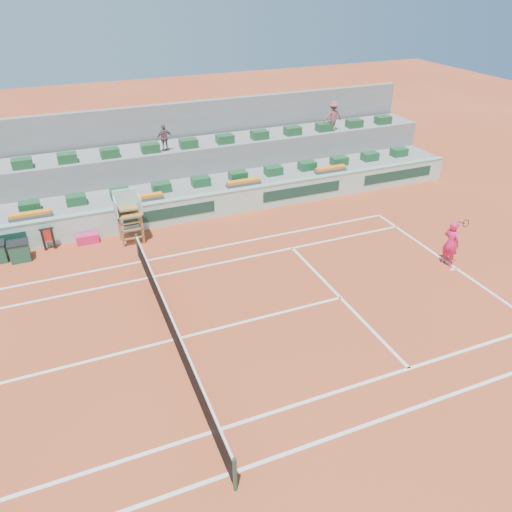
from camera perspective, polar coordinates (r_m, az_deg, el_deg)
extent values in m
plane|color=#A83F20|center=(17.03, -9.41, -9.43)|extent=(90.00, 90.00, 0.00)
cube|color=gray|center=(25.89, -15.36, 5.98)|extent=(36.00, 4.00, 1.20)
cube|color=gray|center=(27.11, -16.09, 8.59)|extent=(36.00, 2.40, 2.60)
cube|color=gray|center=(28.33, -16.82, 11.34)|extent=(36.00, 0.40, 4.40)
cube|color=#EC1E64|center=(23.54, -18.71, 1.89)|extent=(0.97, 0.43, 0.43)
imported|color=#724C56|center=(26.19, -10.41, 13.14)|extent=(0.84, 0.45, 1.37)
imported|color=#8E4750|center=(29.56, 8.79, 15.52)|extent=(1.13, 0.71, 1.67)
cube|color=white|center=(22.09, 21.92, -1.33)|extent=(0.12, 10.97, 0.01)
cube|color=white|center=(13.32, -3.10, -23.61)|extent=(23.77, 0.12, 0.01)
cube|color=white|center=(21.51, -12.99, -0.63)|extent=(23.77, 0.12, 0.01)
cube|color=white|center=(14.14, -5.08, -19.41)|extent=(23.77, 0.12, 0.01)
cube|color=white|center=(20.34, -12.25, -2.46)|extent=(23.77, 0.12, 0.01)
cube|color=white|center=(19.01, 9.63, -4.72)|extent=(0.12, 8.23, 0.01)
cube|color=white|center=(17.03, -9.41, -9.42)|extent=(12.80, 0.12, 0.01)
cube|color=white|center=(21.99, 21.63, -1.41)|extent=(0.30, 0.12, 0.01)
cube|color=black|center=(16.75, -9.54, -8.22)|extent=(0.03, 11.87, 0.92)
cube|color=silver|center=(16.45, -9.69, -6.86)|extent=(0.06, 11.87, 0.07)
cylinder|color=#1E4832|center=(12.63, -2.42, -23.69)|extent=(0.10, 0.10, 1.10)
cylinder|color=#1E4832|center=(21.64, -13.38, 1.17)|extent=(0.10, 0.10, 1.10)
cube|color=#ADDAC7|center=(23.89, -14.54, 4.03)|extent=(36.00, 0.30, 1.20)
cube|color=#80AC99|center=(23.63, -14.73, 5.39)|extent=(36.00, 0.34, 0.06)
cube|color=#153B2D|center=(24.01, -9.80, 4.85)|extent=(4.40, 0.02, 0.56)
cube|color=#153B2D|center=(26.21, 5.30, 7.38)|extent=(4.40, 0.02, 0.56)
cube|color=#153B2D|center=(29.31, 15.93, 8.86)|extent=(4.40, 0.02, 0.56)
cube|color=olive|center=(22.52, -15.06, 2.50)|extent=(0.08, 0.08, 1.35)
cube|color=olive|center=(22.61, -12.83, 2.93)|extent=(0.08, 0.08, 1.35)
cube|color=olive|center=(23.14, -15.34, 3.24)|extent=(0.08, 0.08, 1.35)
cube|color=olive|center=(23.24, -13.16, 3.65)|extent=(0.08, 0.08, 1.35)
cube|color=olive|center=(22.57, -14.32, 4.70)|extent=(1.10, 0.90, 0.08)
cube|color=#ADDAC7|center=(22.71, -14.65, 6.24)|extent=(1.10, 0.08, 1.00)
cube|color=#ADDAC7|center=(22.37, -15.74, 5.29)|extent=(0.06, 0.90, 0.80)
cube|color=#ADDAC7|center=(22.48, -13.13, 5.77)|extent=(0.06, 0.90, 0.80)
cube|color=olive|center=(22.56, -14.44, 5.35)|extent=(0.80, 0.60, 0.08)
cube|color=olive|center=(22.71, -13.84, 1.99)|extent=(0.90, 0.08, 0.06)
cube|color=olive|center=(22.53, -13.97, 2.88)|extent=(0.90, 0.08, 0.06)
cube|color=olive|center=(22.38, -14.08, 3.68)|extent=(0.90, 0.08, 0.06)
cube|color=#1B512B|center=(24.69, -24.45, 5.17)|extent=(0.90, 0.60, 0.44)
cube|color=#1B512B|center=(24.64, -19.87, 6.08)|extent=(0.90, 0.60, 0.44)
cube|color=#1B512B|center=(24.75, -15.29, 6.94)|extent=(0.90, 0.60, 0.44)
cube|color=#1B512B|center=(25.02, -10.76, 7.75)|extent=(0.90, 0.60, 0.44)
cube|color=#1B512B|center=(25.45, -6.34, 8.49)|extent=(0.90, 0.60, 0.44)
cube|color=#1B512B|center=(26.02, -2.07, 9.15)|extent=(0.90, 0.60, 0.44)
cube|color=#1B512B|center=(26.73, 2.00, 9.73)|extent=(0.90, 0.60, 0.44)
cube|color=#1B512B|center=(27.57, 5.86, 10.24)|extent=(0.90, 0.60, 0.44)
cube|color=#1B512B|center=(28.52, 9.49, 10.68)|extent=(0.90, 0.60, 0.44)
cube|color=#1B512B|center=(29.58, 12.87, 11.04)|extent=(0.90, 0.60, 0.44)
cube|color=#1B512B|center=(30.73, 16.03, 11.35)|extent=(0.90, 0.60, 0.44)
cube|color=#1B512B|center=(25.99, -25.17, 9.56)|extent=(0.90, 0.60, 0.44)
cube|color=#1B512B|center=(25.94, -20.78, 10.44)|extent=(0.90, 0.60, 0.44)
cube|color=#1B512B|center=(26.05, -16.37, 11.25)|extent=(0.90, 0.60, 0.44)
cube|color=#1B512B|center=(26.31, -12.00, 11.99)|extent=(0.90, 0.60, 0.44)
cube|color=#1B512B|center=(26.71, -7.72, 12.65)|extent=(0.90, 0.60, 0.44)
cube|color=#1B512B|center=(27.26, -3.57, 13.21)|extent=(0.90, 0.60, 0.44)
cube|color=#1B512B|center=(27.94, 0.42, 13.69)|extent=(0.90, 0.60, 0.44)
cube|color=#1B512B|center=(28.74, 4.21, 14.09)|extent=(0.90, 0.60, 0.44)
cube|color=#1B512B|center=(29.66, 7.80, 14.40)|extent=(0.90, 0.60, 0.44)
cube|color=#1B512B|center=(30.68, 11.16, 14.65)|extent=(0.90, 0.60, 0.44)
cube|color=#1B512B|center=(31.79, 14.31, 14.84)|extent=(0.90, 0.60, 0.44)
cube|color=#4E4E4E|center=(24.00, -24.35, 4.14)|extent=(1.80, 0.36, 0.16)
cube|color=orange|center=(23.95, -24.42, 4.44)|extent=(1.70, 0.32, 0.12)
cube|color=#4E4E4E|center=(24.19, -12.61, 6.38)|extent=(1.80, 0.36, 0.16)
cube|color=orange|center=(24.13, -12.65, 6.69)|extent=(1.70, 0.32, 0.12)
cube|color=#4E4E4E|center=(25.37, -1.42, 8.26)|extent=(1.80, 0.36, 0.16)
cube|color=orange|center=(25.32, -1.43, 8.55)|extent=(1.70, 0.32, 0.12)
cube|color=#4E4E4E|center=(27.43, 8.50, 9.65)|extent=(1.80, 0.36, 0.16)
cube|color=orange|center=(27.39, 8.53, 9.93)|extent=(1.70, 0.32, 0.12)
cube|color=#184A36|center=(23.14, -25.40, 0.46)|extent=(0.78, 0.67, 0.80)
cube|color=black|center=(22.96, -25.63, 1.37)|extent=(0.82, 0.71, 0.04)
cube|color=black|center=(23.47, -23.12, 1.69)|extent=(0.10, 0.10, 1.00)
cube|color=black|center=(23.45, -22.17, 1.88)|extent=(0.10, 0.10, 1.00)
cube|color=black|center=(23.25, -22.88, 2.87)|extent=(0.60, 0.08, 0.06)
cube|color=red|center=(23.36, -22.74, 2.20)|extent=(0.44, 0.04, 0.56)
imported|color=#EC1E64|center=(21.84, 21.37, 1.38)|extent=(0.60, 0.79, 1.96)
cylinder|color=black|center=(21.19, 22.43, 3.54)|extent=(0.03, 0.35, 0.09)
torus|color=black|center=(21.03, 22.86, 3.46)|extent=(0.31, 0.08, 0.31)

